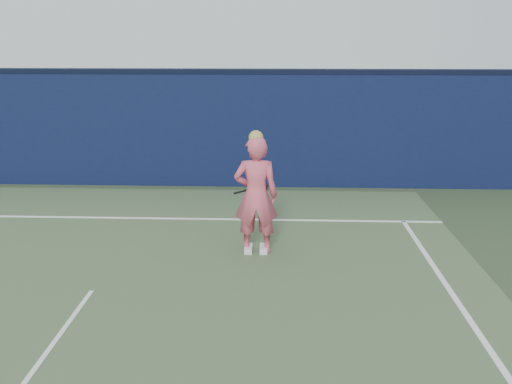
{
  "coord_description": "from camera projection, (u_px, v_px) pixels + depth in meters",
  "views": [
    {
      "loc": [
        2.46,
        -5.5,
        3.3
      ],
      "look_at": [
        2.14,
        2.47,
        0.99
      ],
      "focal_mm": 38.0,
      "sensor_mm": 36.0,
      "label": 1
    }
  ],
  "objects": [
    {
      "name": "backstop_wall",
      "position": [
        168.0,
        130.0,
        12.18
      ],
      "size": [
        24.0,
        0.4,
        2.5
      ],
      "primitive_type": "cube",
      "color": "#0B1334",
      "rests_on": "ground"
    },
    {
      "name": "wall_cap",
      "position": [
        165.0,
        71.0,
        11.82
      ],
      "size": [
        24.0,
        0.42,
        0.1
      ],
      "primitive_type": "cube",
      "color": "black",
      "rests_on": "backstop_wall"
    },
    {
      "name": "court_lines",
      "position": [
        52.0,
        345.0,
        5.97
      ],
      "size": [
        11.0,
        12.04,
        0.01
      ],
      "color": "white",
      "rests_on": "court_surface"
    },
    {
      "name": "ground",
      "position": [
        63.0,
        331.0,
        6.29
      ],
      "size": [
        80.0,
        80.0,
        0.0
      ],
      "primitive_type": "plane",
      "color": "#2E4027",
      "rests_on": "ground"
    },
    {
      "name": "racket",
      "position": [
        257.0,
        188.0,
        8.73
      ],
      "size": [
        0.56,
        0.14,
        0.3
      ],
      "rotation": [
        0.0,
        0.0,
        -0.19
      ],
      "color": "black",
      "rests_on": "ground"
    },
    {
      "name": "player",
      "position": [
        256.0,
        195.0,
        8.32
      ],
      "size": [
        0.68,
        0.45,
        1.94
      ],
      "rotation": [
        0.0,
        0.0,
        3.15
      ],
      "color": "#DE566D",
      "rests_on": "ground"
    }
  ]
}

